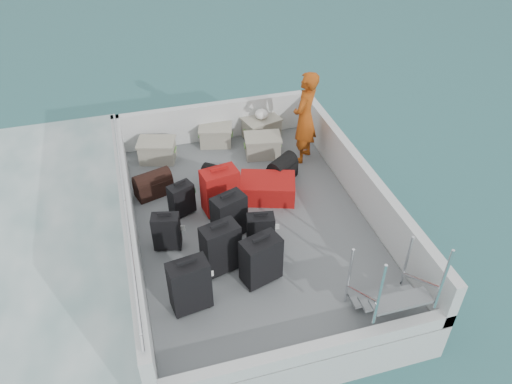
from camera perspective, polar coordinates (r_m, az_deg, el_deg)
The scene contains 23 objects.
ground at distance 7.86m, azimuth -0.55°, elevation -6.62°, with size 160.00×160.00×0.00m, color #154A4C.
ferry_hull at distance 7.65m, azimuth -0.57°, elevation -5.03°, with size 3.60×5.00×0.60m, color silver.
deck at distance 7.45m, azimuth -0.58°, elevation -3.28°, with size 3.30×4.70×0.02m, color slate.
deck_fittings at distance 7.04m, azimuth 2.82°, elevation -2.09°, with size 3.60×5.00×0.90m.
suitcase_0 at distance 6.09m, azimuth -7.58°, elevation -10.62°, with size 0.48×0.27×0.73m, color black.
suitcase_1 at distance 6.94m, azimuth -10.17°, elevation -4.53°, with size 0.37×0.21×0.56m, color black.
suitcase_2 at distance 7.48m, azimuth -8.51°, elevation -0.86°, with size 0.36×0.21×0.52m, color black.
suitcase_3 at distance 6.49m, azimuth -4.06°, elevation -6.46°, with size 0.48×0.28×0.73m, color black.
suitcase_4 at distance 7.00m, azimuth -3.09°, elevation -2.79°, with size 0.46×0.27×0.68m, color black.
suitcase_5 at distance 7.41m, azimuth -4.11°, elevation 0.11°, with size 0.53×0.32×0.72m, color #B2150D.
suitcase_6 at distance 6.36m, azimuth 0.57°, elevation -7.81°, with size 0.49×0.29×0.68m, color black.
suitcase_7 at distance 6.87m, azimuth 0.52°, elevation -4.49°, with size 0.37×0.21×0.53m, color black.
suitcase_8 at distance 7.77m, azimuth 1.31°, elevation 0.41°, with size 0.56×0.85×0.33m, color #B2150D.
duffel_0 at distance 7.99m, azimuth -11.65°, elevation 0.71°, with size 0.57×0.30×0.32m, color black, non-canonical shape.
duffel_1 at distance 7.98m, azimuth -4.46°, elevation 1.40°, with size 0.45×0.30×0.32m, color black, non-canonical shape.
duffel_2 at distance 8.17m, azimuth 3.03°, elevation 2.45°, with size 0.49×0.30×0.32m, color black, non-canonical shape.
crate_0 at distance 8.77m, azimuth -11.21°, elevation 4.59°, with size 0.59×0.41×0.35m, color #A2A08D.
crate_1 at distance 9.07m, azimuth -4.63°, elevation 6.38°, with size 0.55×0.38×0.33m, color #A2A08D.
crate_2 at distance 9.23m, azimuth 0.62°, elevation 7.25°, with size 0.61×0.42×0.37m, color #A2A08D.
crate_3 at distance 8.73m, azimuth 0.77°, elevation 5.23°, with size 0.59×0.40×0.35m, color #A2A08D.
yellow_bag at distance 9.33m, azimuth 2.05°, elevation 7.07°, with size 0.28×0.26×0.22m, color yellow.
white_bag at distance 9.09m, azimuth 0.64°, elevation 8.73°, with size 0.24×0.24×0.18m, color white.
passenger at distance 8.36m, azimuth 5.60°, elevation 8.44°, with size 0.59×0.38×1.61m, color orange.
Camera 1 is at (-1.46, -5.40, 5.52)m, focal length 35.00 mm.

